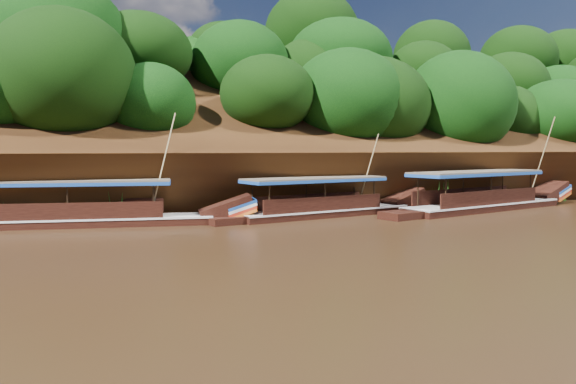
# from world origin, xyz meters

# --- Properties ---
(ground) EXTENTS (160.00, 160.00, 0.00)m
(ground) POSITION_xyz_m (0.00, 0.00, 0.00)
(ground) COLOR black
(ground) RESTS_ON ground
(riverbank) EXTENTS (120.00, 30.06, 19.40)m
(riverbank) POSITION_xyz_m (-0.01, 22.73, 1.89)
(riverbank) COLOR black
(riverbank) RESTS_ON ground
(boat_0) EXTENTS (15.83, 5.57, 6.59)m
(boat_0) POSITION_xyz_m (10.42, 6.77, 0.58)
(boat_0) COLOR black
(boat_0) RESTS_ON ground
(boat_1) EXTENTS (13.47, 4.20, 5.30)m
(boat_1) POSITION_xyz_m (-0.61, 7.80, 0.52)
(boat_1) COLOR black
(boat_1) RESTS_ON ground
(boat_2) EXTENTS (15.18, 4.79, 6.31)m
(boat_2) POSITION_xyz_m (-13.68, 8.50, 0.54)
(boat_2) COLOR black
(boat_2) RESTS_ON ground
(reeds) EXTENTS (48.96, 2.23, 2.00)m
(reeds) POSITION_xyz_m (-3.44, 9.59, 0.87)
(reeds) COLOR #276318
(reeds) RESTS_ON ground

